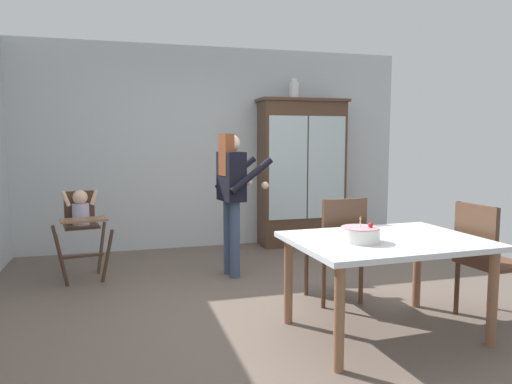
# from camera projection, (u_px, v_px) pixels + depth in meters

# --- Properties ---
(ground_plane) EXTENTS (6.24, 6.24, 0.00)m
(ground_plane) POSITION_uv_depth(u_px,v_px,m) (276.00, 308.00, 4.23)
(ground_plane) COLOR #66564C
(wall_back) EXTENTS (5.32, 0.06, 2.70)m
(wall_back) POSITION_uv_depth(u_px,v_px,m) (216.00, 148.00, 6.59)
(wall_back) COLOR silver
(wall_back) RESTS_ON ground_plane
(china_cabinet) EXTENTS (1.23, 0.48, 2.02)m
(china_cabinet) POSITION_uv_depth(u_px,v_px,m) (302.00, 172.00, 6.69)
(china_cabinet) COLOR #4C3323
(china_cabinet) RESTS_ON ground_plane
(ceramic_vase) EXTENTS (0.13, 0.13, 0.27)m
(ceramic_vase) POSITION_uv_depth(u_px,v_px,m) (294.00, 90.00, 6.53)
(ceramic_vase) COLOR white
(ceramic_vase) RESTS_ON china_cabinet
(high_chair_with_toddler) EXTENTS (0.66, 0.75, 0.95)m
(high_chair_with_toddler) POSITION_uv_depth(u_px,v_px,m) (81.00, 218.00, 5.01)
(high_chair_with_toddler) COLOR #4C3323
(high_chair_with_toddler) RESTS_ON ground_plane
(adult_person) EXTENTS (0.57, 0.55, 1.53)m
(adult_person) POSITION_uv_depth(u_px,v_px,m) (232.00, 187.00, 5.13)
(adult_person) COLOR #3D4C6B
(adult_person) RESTS_ON ground_plane
(dining_table) EXTENTS (1.44, 1.09, 0.74)m
(dining_table) POSITION_uv_depth(u_px,v_px,m) (386.00, 250.00, 3.60)
(dining_table) COLOR silver
(dining_table) RESTS_ON ground_plane
(birthday_cake) EXTENTS (0.28, 0.28, 0.19)m
(birthday_cake) POSITION_uv_depth(u_px,v_px,m) (360.00, 234.00, 3.46)
(birthday_cake) COLOR white
(birthday_cake) RESTS_ON dining_table
(dining_chair_far_side) EXTENTS (0.46, 0.46, 0.96)m
(dining_chair_far_side) POSITION_uv_depth(u_px,v_px,m) (339.00, 242.00, 4.30)
(dining_chair_far_side) COLOR #4C3323
(dining_chair_far_side) RESTS_ON ground_plane
(dining_chair_right_end) EXTENTS (0.48, 0.48, 0.96)m
(dining_chair_right_end) POSITION_uv_depth(u_px,v_px,m) (484.00, 253.00, 3.89)
(dining_chair_right_end) COLOR #4C3323
(dining_chair_right_end) RESTS_ON ground_plane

